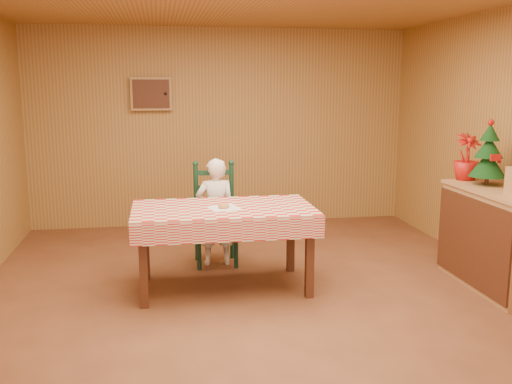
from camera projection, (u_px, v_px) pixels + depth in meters
ground at (260, 304)px, 4.92m from camera, size 6.00×6.00×0.00m
cabin_walls at (250, 89)px, 5.10m from camera, size 5.10×6.05×2.65m
dining_table at (223, 216)px, 5.20m from camera, size 1.66×0.96×0.77m
ladder_chair at (215, 216)px, 6.00m from camera, size 0.44×0.40×1.08m
seated_child at (216, 212)px, 5.93m from camera, size 0.41×0.27×1.12m
napkin at (224, 208)px, 5.14m from camera, size 0.32×0.32×0.00m
donut at (224, 206)px, 5.13m from camera, size 0.13×0.13×0.04m
shelf_unit at (497, 239)px, 5.26m from camera, size 0.54×1.24×0.93m
christmas_tree at (488, 155)px, 5.36m from camera, size 0.34×0.34×0.62m
flower_arrangement at (466, 157)px, 5.65m from camera, size 0.28×0.28×0.46m
storage_bin at (470, 249)px, 5.78m from camera, size 0.59×0.59×0.46m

